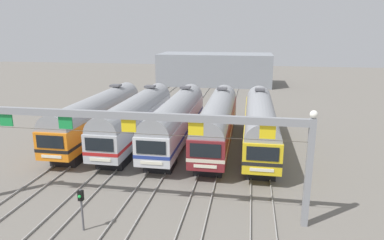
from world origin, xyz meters
name	(u,v)px	position (x,y,z in m)	size (l,w,h in m)	color
ground_plane	(176,144)	(0.00, 0.00, 0.00)	(160.00, 160.00, 0.00)	slate
track_bed	(200,107)	(0.00, 17.00, 0.07)	(17.82, 70.00, 0.15)	gray
commuter_train_orange	(99,115)	(-8.16, 0.00, 2.69)	(2.88, 18.06, 5.05)	orange
commuter_train_stainless	(137,116)	(-4.08, 0.00, 2.69)	(2.88, 18.06, 5.05)	#B2B5BA
commuter_train_silver	(176,118)	(0.00, 0.00, 2.69)	(2.88, 18.06, 5.05)	silver
commuter_train_maroon	(217,120)	(4.08, 0.00, 2.69)	(2.88, 18.06, 5.05)	maroon
commuter_train_yellow	(260,122)	(8.16, 0.00, 2.69)	(2.88, 18.06, 5.05)	gold
catenary_gantry	(129,132)	(0.00, -13.50, 5.24)	(21.55, 0.44, 6.97)	gray
yard_signal_mast	(81,202)	(-2.04, -16.16, 1.78)	(0.28, 0.35, 2.54)	#59595E
maintenance_building	(215,69)	(-0.19, 39.67, 3.18)	(22.87, 10.00, 6.36)	gray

